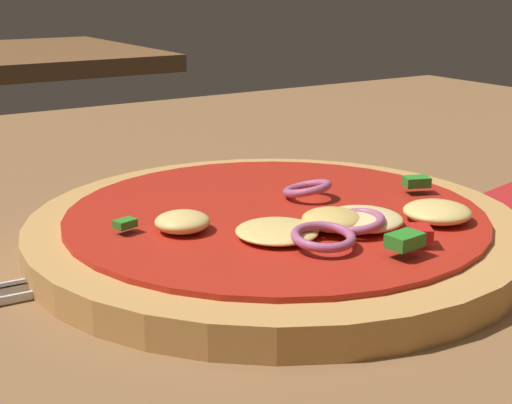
% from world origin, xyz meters
% --- Properties ---
extents(dining_table, '(1.31, 0.99, 0.03)m').
position_xyz_m(dining_table, '(0.00, 0.00, 0.02)').
color(dining_table, brown).
rests_on(dining_table, ground).
extents(pizza, '(0.28, 0.28, 0.03)m').
position_xyz_m(pizza, '(0.02, -0.01, 0.04)').
color(pizza, tan).
rests_on(pizza, dining_table).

